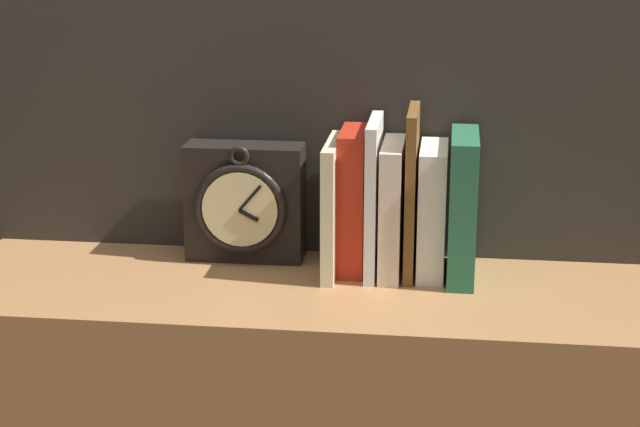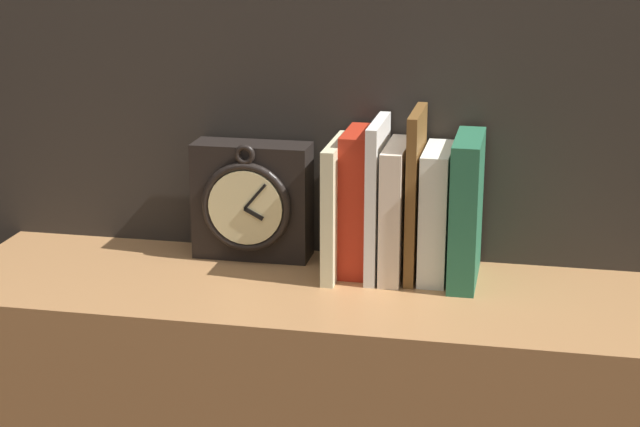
% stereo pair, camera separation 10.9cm
% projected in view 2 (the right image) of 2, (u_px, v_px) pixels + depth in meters
% --- Properties ---
extents(clock, '(0.17, 0.08, 0.18)m').
position_uv_depth(clock, '(252.00, 201.00, 1.59)').
color(clock, black).
rests_on(clock, bookshelf).
extents(book_slot0_cream, '(0.02, 0.15, 0.19)m').
position_uv_depth(book_slot0_cream, '(337.00, 207.00, 1.53)').
color(book_slot0_cream, beige).
rests_on(book_slot0_cream, bookshelf).
extents(book_slot1_red, '(0.04, 0.12, 0.21)m').
position_uv_depth(book_slot1_red, '(358.00, 201.00, 1.54)').
color(book_slot1_red, '#B32815').
rests_on(book_slot1_red, bookshelf).
extents(book_slot2_white, '(0.02, 0.14, 0.22)m').
position_uv_depth(book_slot2_white, '(377.00, 198.00, 1.52)').
color(book_slot2_white, silver).
rests_on(book_slot2_white, bookshelf).
extents(book_slot3_cream, '(0.03, 0.14, 0.19)m').
position_uv_depth(book_slot3_cream, '(396.00, 210.00, 1.52)').
color(book_slot3_cream, beige).
rests_on(book_slot3_cream, bookshelf).
extents(book_slot4_brown, '(0.01, 0.13, 0.24)m').
position_uv_depth(book_slot4_brown, '(415.00, 194.00, 1.51)').
color(book_slot4_brown, brown).
rests_on(book_slot4_brown, bookshelf).
extents(book_slot5_white, '(0.04, 0.13, 0.19)m').
position_uv_depth(book_slot5_white, '(436.00, 213.00, 1.51)').
color(book_slot5_white, white).
rests_on(book_slot5_white, bookshelf).
extents(book_slot6_green, '(0.04, 0.15, 0.21)m').
position_uv_depth(book_slot6_green, '(466.00, 210.00, 1.49)').
color(book_slot6_green, '#266444').
rests_on(book_slot6_green, bookshelf).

